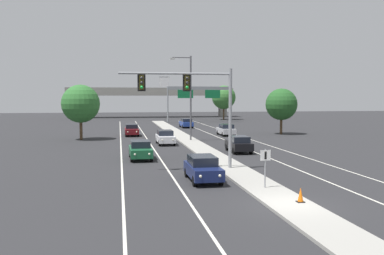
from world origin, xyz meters
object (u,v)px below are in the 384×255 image
Objects in this scene: car_oncoming_green at (140,150)px; tree_far_right_c at (224,97)px; overhead_signal_mast at (195,96)px; tree_far_left_a at (86,104)px; car_oncoming_navy at (203,168)px; car_receding_blue at (186,123)px; median_sign_post at (265,163)px; car_receding_silver at (226,130)px; traffic_cone_median_nose at (301,195)px; tree_far_left_c at (81,104)px; car_oncoming_white at (165,137)px; highway_sign_gantry at (199,93)px; car_oncoming_darkred at (132,130)px; street_lamp_median at (189,93)px; tree_far_right_b at (281,104)px; car_receding_black at (239,144)px.

car_oncoming_green is 0.56× the size of tree_far_right_c.
overhead_signal_mast reaches higher than tree_far_left_a.
car_oncoming_navy and car_receding_blue have the same top height.
tree_far_right_c is at bearing 62.56° from car_receding_blue.
car_receding_silver is (6.32, 34.20, -0.77)m from median_sign_post.
median_sign_post is at bearing 99.08° from traffic_cone_median_nose.
median_sign_post is 0.32× the size of tree_far_left_c.
car_receding_silver is (9.42, 9.68, 0.00)m from car_oncoming_white.
traffic_cone_median_nose is 0.14× the size of tree_far_left_a.
car_oncoming_green is at bearing -106.69° from car_oncoming_white.
median_sign_post is 24.72m from car_oncoming_white.
highway_sign_gantry is 1.95× the size of tree_far_left_c.
overhead_signal_mast is 5.95m from car_oncoming_navy.
highway_sign_gantry reaches higher than tree_far_left_a.
tree_far_right_c reaches higher than car_oncoming_green.
tree_far_left_a is at bearing 117.24° from car_receding_blue.
car_oncoming_white and car_oncoming_darkred have the same top height.
tree_far_left_c is at bearing 109.54° from car_oncoming_green.
highway_sign_gantry is 1.67× the size of tree_far_right_c.
car_oncoming_darkred is 8.52m from tree_far_left_c.
car_receding_silver is (6.26, 6.64, -4.97)m from street_lamp_median.
street_lamp_median is 1.87× the size of tree_far_left_a.
car_oncoming_navy is (-2.99, 3.24, -0.77)m from median_sign_post.
car_receding_silver is 41.64m from tree_far_right_c.
highway_sign_gantry is 30.47m from tree_far_right_b.
median_sign_post reaches higher than car_oncoming_navy.
car_receding_black is (9.61, -19.46, 0.00)m from car_oncoming_darkred.
car_receding_black is at bearing -102.40° from tree_far_right_c.
car_receding_blue is 43.03m from tree_far_left_a.
car_oncoming_white is at bearing -136.12° from street_lamp_median.
tree_far_right_c is (15.81, 46.94, -0.60)m from street_lamp_median.
highway_sign_gantry is at bearing -43.86° from tree_far_left_a.
car_receding_silver is at bearing -67.26° from tree_far_left_a.
car_receding_black is 33.70m from car_receding_blue.
car_receding_black is 6.09× the size of traffic_cone_median_nose.
car_oncoming_navy is 32.33m from car_receding_silver.
car_oncoming_navy is 47.38m from car_receding_blue.
car_oncoming_green is 9.99m from car_receding_black.
tree_far_left_a is at bearing 156.69° from tree_far_right_c.
street_lamp_median is 1.46× the size of tree_far_left_c.
car_oncoming_navy is at bearing -92.44° from overhead_signal_mast.
median_sign_post is at bearing -79.77° from car_oncoming_darkred.
car_oncoming_white is 0.34× the size of highway_sign_gantry.
car_oncoming_navy and car_oncoming_white have the same top height.
tree_far_left_c is at bearing 109.15° from car_oncoming_navy.
street_lamp_median reaches higher than tree_far_right_b.
overhead_signal_mast is at bearing -122.19° from car_receding_black.
car_receding_black is (6.21, -8.01, 0.00)m from car_oncoming_white.
car_oncoming_white and car_receding_blue have the same top height.
car_receding_black is 20.25m from traffic_cone_median_nose.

